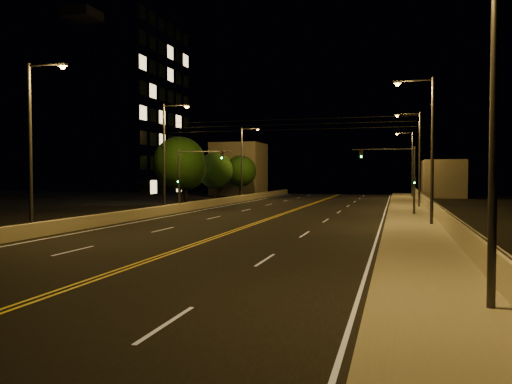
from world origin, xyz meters
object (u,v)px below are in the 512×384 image
(streetlight_2, at_px, (417,154))
(traffic_signal_right, at_px, (401,172))
(tree_3, at_px, (240,171))
(tree_1, at_px, (186,170))
(streetlight_0, at_px, (482,87))
(streetlight_3, at_px, (411,160))
(tree_2, at_px, (215,170))
(building_tower, at_px, (83,110))
(streetlight_6, at_px, (244,159))
(tree_0, at_px, (179,163))
(streetlight_4, at_px, (34,137))
(streetlight_5, at_px, (167,151))
(traffic_signal_left, at_px, (189,172))
(streetlight_1, at_px, (428,142))

(streetlight_2, bearing_deg, traffic_signal_right, -99.26)
(tree_3, bearing_deg, tree_1, -94.14)
(streetlight_0, height_order, streetlight_3, same)
(tree_1, bearing_deg, tree_2, 88.63)
(building_tower, relative_size, tree_1, 3.90)
(streetlight_3, height_order, tree_1, streetlight_3)
(streetlight_6, xyz_separation_m, tree_0, (-2.46, -14.89, -0.85))
(streetlight_2, height_order, streetlight_4, same)
(streetlight_6, bearing_deg, streetlight_5, -90.00)
(streetlight_0, height_order, traffic_signal_right, streetlight_0)
(streetlight_5, distance_m, traffic_signal_left, 3.11)
(building_tower, bearing_deg, traffic_signal_right, -20.42)
(streetlight_1, xyz_separation_m, traffic_signal_right, (-1.57, 8.59, -1.88))
(streetlight_3, xyz_separation_m, traffic_signal_right, (-1.57, -33.11, -1.88))
(building_tower, distance_m, tree_0, 21.35)
(streetlight_0, bearing_deg, building_tower, 133.20)
(streetlight_5, xyz_separation_m, traffic_signal_left, (1.17, 2.19, -1.88))
(tree_1, bearing_deg, streetlight_6, 68.30)
(traffic_signal_right, bearing_deg, tree_2, 139.87)
(streetlight_2, distance_m, tree_3, 30.37)
(traffic_signal_left, distance_m, tree_0, 6.98)
(tree_0, bearing_deg, streetlight_5, -73.04)
(streetlight_3, height_order, streetlight_4, same)
(streetlight_2, height_order, traffic_signal_left, streetlight_2)
(streetlight_3, xyz_separation_m, traffic_signal_left, (-20.30, -33.11, -1.88))
(streetlight_3, distance_m, building_tower, 46.03)
(streetlight_2, xyz_separation_m, tree_1, (-25.42, 1.20, -1.51))
(streetlight_3, height_order, tree_0, streetlight_3)
(tree_1, bearing_deg, streetlight_3, 41.22)
(streetlight_1, xyz_separation_m, streetlight_2, (0.00, 18.22, 0.00))
(streetlight_6, relative_size, traffic_signal_right, 1.68)
(streetlight_2, bearing_deg, building_tower, 172.71)
(streetlight_6, xyz_separation_m, tree_1, (-3.95, -9.92, -1.51))
(building_tower, bearing_deg, streetlight_0, -46.80)
(streetlight_3, height_order, traffic_signal_left, streetlight_3)
(streetlight_0, xyz_separation_m, tree_1, (-25.42, 40.39, -1.51))
(streetlight_5, distance_m, building_tower, 27.39)
(tree_3, bearing_deg, streetlight_0, -67.19)
(streetlight_1, xyz_separation_m, streetlight_4, (-21.47, -10.33, 0.00))
(streetlight_2, xyz_separation_m, tree_0, (-23.93, -3.77, -0.85))
(tree_1, bearing_deg, building_tower, 165.81)
(streetlight_0, distance_m, streetlight_1, 20.96)
(streetlight_4, height_order, building_tower, building_tower)
(streetlight_4, height_order, traffic_signal_right, streetlight_4)
(streetlight_2, relative_size, building_tower, 0.39)
(streetlight_4, distance_m, traffic_signal_right, 27.52)
(streetlight_1, xyz_separation_m, building_tower, (-41.82, 23.57, 6.40))
(building_tower, bearing_deg, streetlight_4, -59.02)
(streetlight_2, xyz_separation_m, tree_2, (-25.20, 10.28, -1.52))
(streetlight_3, height_order, traffic_signal_right, streetlight_3)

